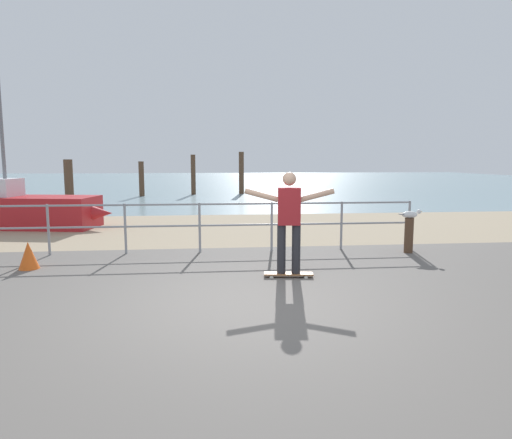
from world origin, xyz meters
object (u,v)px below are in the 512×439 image
object	(u,v)px
bollard_short	(409,236)
seagull	(411,214)
sailboat	(23,210)
skateboard	(289,274)
traffic_cone	(29,256)
skateboarder	(289,217)

from	to	relation	value
bollard_short	seagull	size ratio (longest dim) A/B	1.52
sailboat	skateboard	xyz separation A→B (m)	(6.50, -6.19, -0.45)
traffic_cone	skateboard	bearing A→B (deg)	-12.95
sailboat	bollard_short	size ratio (longest dim) A/B	6.86
sailboat	skateboarder	xyz separation A→B (m)	(6.50, -6.19, 0.50)
bollard_short	seagull	world-z (taller)	seagull
seagull	traffic_cone	bearing A→B (deg)	-174.75
sailboat	bollard_short	xyz separation A→B (m)	(9.31, -4.50, -0.15)
skateboard	traffic_cone	size ratio (longest dim) A/B	1.64
skateboard	bollard_short	xyz separation A→B (m)	(2.81, 1.69, 0.30)
skateboarder	bollard_short	size ratio (longest dim) A/B	2.23
skateboarder	skateboard	bearing A→B (deg)	53.13
skateboard	traffic_cone	bearing A→B (deg)	167.05
sailboat	bollard_short	world-z (taller)	sailboat
sailboat	seagull	bearing A→B (deg)	-25.76
bollard_short	traffic_cone	distance (m)	7.29
sailboat	traffic_cone	distance (m)	5.57
seagull	sailboat	bearing A→B (deg)	154.24
seagull	traffic_cone	xyz separation A→B (m)	(-7.27, -0.67, -0.57)
skateboarder	bollard_short	bearing A→B (deg)	31.09
skateboarder	bollard_short	xyz separation A→B (m)	(2.81, 1.69, -0.65)
bollard_short	traffic_cone	size ratio (longest dim) A/B	1.48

